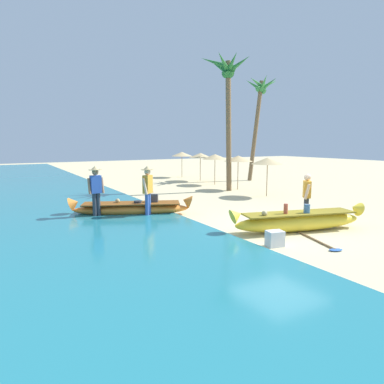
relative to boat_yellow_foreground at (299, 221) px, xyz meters
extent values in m
plane|color=beige|center=(-0.10, 0.62, -0.31)|extent=(80.00, 80.00, 0.00)
ellipsoid|color=yellow|center=(0.00, 0.00, -0.04)|extent=(4.18, 1.78, 0.55)
cone|color=yellow|center=(1.95, -0.53, 0.29)|extent=(0.51, 0.53, 0.51)
cone|color=yellow|center=(-1.94, 0.53, 0.29)|extent=(0.51, 0.53, 0.51)
cube|color=olive|center=(0.00, 0.00, 0.24)|extent=(3.54, 1.62, 0.04)
sphere|color=tan|center=(-1.20, 0.20, 0.32)|extent=(0.16, 0.16, 0.16)
cylinder|color=#B74C38|center=(-0.48, 0.07, 0.40)|extent=(0.12, 0.12, 0.32)
cylinder|color=#386699|center=(0.14, -0.16, 0.38)|extent=(0.19, 0.19, 0.28)
ellipsoid|color=orange|center=(-3.56, 4.69, -0.09)|extent=(4.14, 2.45, 0.44)
cone|color=orange|center=(-1.71, 3.87, 0.18)|extent=(0.60, 0.63, 0.57)
cone|color=orange|center=(-5.42, 5.51, 0.18)|extent=(0.60, 0.63, 0.57)
cube|color=brown|center=(-3.56, 4.69, 0.13)|extent=(3.54, 2.19, 0.04)
sphere|color=tan|center=(-4.68, 5.19, 0.23)|extent=(0.20, 0.20, 0.20)
sphere|color=tan|center=(-3.99, 4.98, 0.21)|extent=(0.17, 0.17, 0.17)
cylinder|color=#2D2D33|center=(-3.38, 4.54, 0.18)|extent=(0.28, 0.28, 0.10)
cube|color=#424247|center=(-2.76, 4.44, 0.29)|extent=(0.33, 0.31, 0.32)
cylinder|color=#3D5BA8|center=(-3.13, 4.08, 0.12)|extent=(0.14, 0.14, 0.87)
cylinder|color=#3D5BA8|center=(-3.24, 4.00, 0.12)|extent=(0.14, 0.14, 0.87)
cube|color=gold|center=(-3.19, 4.04, 0.88)|extent=(0.42, 0.40, 0.64)
cylinder|color=beige|center=(-2.99, 4.17, 0.83)|extent=(0.20, 0.22, 0.58)
cylinder|color=beige|center=(-3.36, 3.88, 0.83)|extent=(0.20, 0.22, 0.58)
sphere|color=beige|center=(-3.19, 4.04, 1.32)|extent=(0.22, 0.22, 0.22)
cylinder|color=tan|center=(-3.19, 4.04, 1.40)|extent=(0.44, 0.44, 0.02)
cone|color=tan|center=(-3.19, 4.04, 1.47)|extent=(0.26, 0.26, 0.12)
cylinder|color=#333842|center=(0.79, 0.42, 0.13)|extent=(0.14, 0.14, 0.89)
cylinder|color=#333842|center=(0.88, 0.52, 0.13)|extent=(0.14, 0.14, 0.89)
cube|color=gold|center=(0.83, 0.47, 0.85)|extent=(0.40, 0.42, 0.54)
cylinder|color=beige|center=(0.66, 0.31, 0.80)|extent=(0.20, 0.19, 0.50)
cylinder|color=beige|center=(0.97, 0.65, 0.80)|extent=(0.20, 0.19, 0.50)
sphere|color=beige|center=(0.83, 0.47, 1.24)|extent=(0.22, 0.22, 0.22)
cylinder|color=#333842|center=(-4.75, 4.78, 0.14)|extent=(0.14, 0.14, 0.91)
cylinder|color=#333842|center=(-4.89, 4.78, 0.14)|extent=(0.14, 0.14, 0.91)
cube|color=#3356B2|center=(-4.82, 4.78, 0.90)|extent=(0.37, 0.24, 0.61)
cylinder|color=#9E7051|center=(-4.59, 4.77, 0.85)|extent=(0.10, 0.21, 0.56)
cylinder|color=#9E7051|center=(-5.05, 4.75, 0.85)|extent=(0.10, 0.21, 0.56)
sphere|color=#9E7051|center=(-4.82, 4.78, 1.33)|extent=(0.22, 0.22, 0.22)
cylinder|color=tan|center=(-4.82, 4.78, 1.41)|extent=(0.44, 0.44, 0.02)
cone|color=tan|center=(-4.82, 4.78, 1.48)|extent=(0.26, 0.26, 0.12)
cylinder|color=#8E6B47|center=(3.78, 5.56, 0.64)|extent=(0.04, 0.04, 1.90)
cone|color=tan|center=(3.78, 5.56, 1.44)|extent=(1.60, 1.60, 0.32)
cylinder|color=#8E6B47|center=(4.02, 8.19, 0.64)|extent=(0.04, 0.04, 1.90)
cone|color=tan|center=(4.02, 8.19, 1.44)|extent=(1.60, 1.60, 0.32)
cylinder|color=#8E6B47|center=(4.16, 10.71, 0.64)|extent=(0.04, 0.04, 1.90)
cone|color=tan|center=(4.16, 10.71, 1.44)|extent=(1.60, 1.60, 0.32)
cylinder|color=#8E6B47|center=(4.52, 13.04, 0.64)|extent=(0.04, 0.04, 1.90)
cone|color=tan|center=(4.52, 13.04, 1.44)|extent=(1.60, 1.60, 0.32)
cylinder|color=#8E6B47|center=(4.58, 15.81, 0.64)|extent=(0.04, 0.04, 1.90)
cone|color=tan|center=(4.58, 15.81, 1.44)|extent=(1.60, 1.60, 0.32)
cylinder|color=brown|center=(8.02, 11.47, 3.07)|extent=(1.13, 0.28, 6.81)
cone|color=#337F3D|center=(8.99, 11.51, 6.25)|extent=(1.99, 0.49, 1.04)
cone|color=#337F3D|center=(8.68, 11.89, 6.23)|extent=(1.16, 1.69, 1.08)
cone|color=#337F3D|center=(8.24, 11.88, 6.17)|extent=(1.04, 1.57, 1.20)
cone|color=#337F3D|center=(8.06, 11.45, 6.29)|extent=(1.45, 0.45, 0.89)
cone|color=#337F3D|center=(8.22, 11.03, 6.18)|extent=(1.13, 1.73, 1.19)
cone|color=#337F3D|center=(8.68, 11.15, 6.17)|extent=(1.10, 1.33, 1.14)
cylinder|color=brown|center=(3.25, 8.09, 3.11)|extent=(0.47, 0.28, 6.85)
cone|color=#287033|center=(3.60, 8.09, 6.24)|extent=(1.56, 0.38, 1.19)
cone|color=#287033|center=(3.39, 8.49, 6.25)|extent=(1.14, 1.59, 1.19)
cone|color=#287033|center=(3.01, 8.52, 6.25)|extent=(0.85, 1.62, 1.19)
cone|color=#287033|center=(2.70, 8.32, 6.39)|extent=(1.84, 1.17, 0.85)
cone|color=#287033|center=(2.74, 7.82, 6.28)|extent=(1.70, 1.27, 1.15)
cone|color=#287033|center=(3.03, 7.64, 6.27)|extent=(0.78, 1.68, 1.15)
cone|color=#287033|center=(3.44, 7.76, 6.25)|extent=(1.28, 1.40, 1.16)
cube|color=silver|center=(-1.71, -0.78, -0.11)|extent=(0.48, 0.40, 0.41)
cylinder|color=#8E6B47|center=(-0.41, -0.98, -0.28)|extent=(0.58, 1.73, 0.05)
ellipsoid|color=#2D60B7|center=(-0.68, -1.84, -0.28)|extent=(0.40, 0.30, 0.03)
camera|label=1|loc=(-7.90, -7.16, 2.37)|focal=32.26mm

